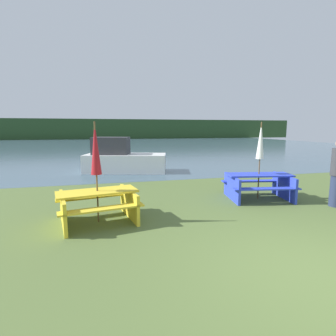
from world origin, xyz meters
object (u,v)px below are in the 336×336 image
at_px(picnic_table_blue, 258,184).
at_px(umbrella_crimson, 96,149).
at_px(umbrella_white, 261,142).
at_px(boat, 122,159).
at_px(picnic_table_yellow, 98,203).

bearing_deg(picnic_table_blue, umbrella_crimson, -169.52).
bearing_deg(umbrella_white, picnic_table_blue, 0.00).
bearing_deg(umbrella_crimson, boat, 81.14).
bearing_deg(picnic_table_yellow, boat, 81.14).
distance_m(umbrella_crimson, umbrella_white, 4.74).
xyz_separation_m(picnic_table_yellow, picnic_table_blue, (4.66, 0.86, 0.02)).
distance_m(picnic_table_yellow, umbrella_white, 4.91).
bearing_deg(picnic_table_yellow, umbrella_white, 10.48).
xyz_separation_m(picnic_table_blue, umbrella_crimson, (-4.66, -0.86, 1.19)).
distance_m(umbrella_crimson, boat, 7.13).
bearing_deg(picnic_table_yellow, umbrella_crimson, 0.00).
relative_size(umbrella_crimson, umbrella_white, 0.98).
relative_size(umbrella_white, boat, 0.55).
height_order(umbrella_white, boat, umbrella_white).
height_order(picnic_table_blue, umbrella_white, umbrella_white).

